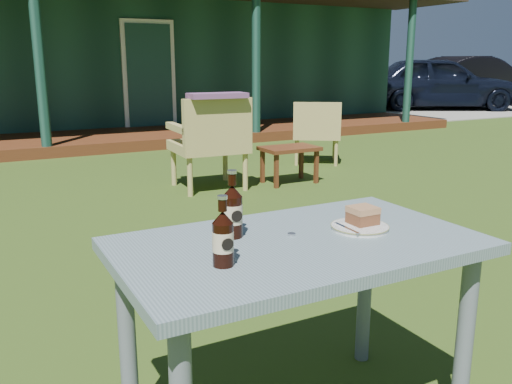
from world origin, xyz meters
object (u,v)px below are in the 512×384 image
car_near (438,83)px  cola_bottle_near (232,211)px  armchair_left (211,138)px  side_table (290,152)px  cafe_table (298,269)px  cola_bottle_far (223,238)px  plate (360,227)px  cake_slice (363,215)px  car_far (473,80)px  armchair_right (317,129)px

car_near → cola_bottle_near: (-10.62, -9.30, 0.09)m
armchair_left → side_table: (0.87, -0.11, -0.19)m
cola_bottle_near → cafe_table: bearing=-36.9°
car_near → cola_bottle_far: (-10.76, -9.53, 0.08)m
plate → armchair_left: 3.73m
plate → cafe_table: bearing=-179.8°
plate → cola_bottle_far: bearing=-170.9°
cola_bottle_near → cola_bottle_far: size_ratio=1.10×
cola_bottle_near → side_table: (2.29, 3.36, -0.47)m
cafe_table → cola_bottle_near: cola_bottle_near is taller
armchair_left → cake_slice: bearing=-105.1°
car_far → cafe_table: car_far is taller
car_near → car_far: 2.64m
car_far → plate: (-12.66, -10.37, 0.01)m
cola_bottle_near → armchair_left: bearing=67.7°
cafe_table → armchair_left: armchair_left is taller
cola_bottle_near → car_far: bearing=38.0°
side_table → cola_bottle_far: bearing=-124.1°
cake_slice → armchair_left: bearing=74.9°
cafe_table → armchair_right: armchair_right is taller
cafe_table → cola_bottle_near: size_ratio=5.23×
cola_bottle_far → armchair_right: (3.33, 4.41, -0.35)m
side_table → cola_bottle_near: bearing=-124.3°
cake_slice → plate: bearing=-148.2°
cafe_table → plate: size_ratio=5.88×
cola_bottle_near → armchair_left: cola_bottle_near is taller
cafe_table → armchair_right: 5.27m
car_near → cola_bottle_near: size_ratio=18.42×
plate → armchair_right: armchair_right is taller
cafe_table → cola_bottle_far: bearing=-163.9°
car_far → plate: bearing=133.6°
cafe_table → plate: 0.28m
car_near → cafe_table: size_ratio=3.52×
armchair_right → side_table: (-0.91, -0.82, -0.11)m
car_far → cola_bottle_far: bearing=132.6°
car_far → armchair_left: car_far is taller
armchair_left → armchair_right: (1.78, 0.72, -0.08)m
cake_slice → cola_bottle_far: 0.60m
car_near → cola_bottle_near: 14.12m
armchair_left → armchair_right: bearing=22.0°
car_near → car_far: bearing=-40.4°
plate → armchair_right: (2.76, 4.31, -0.28)m
plate → armchair_left: armchair_left is taller
cake_slice → cola_bottle_near: bearing=165.3°
plate → cake_slice: 0.05m
car_near → side_table: (-8.33, -5.95, -0.38)m
cola_bottle_far → armchair_left: (1.56, 3.69, -0.27)m
cake_slice → armchair_left: (0.96, 3.58, -0.23)m
car_near → armchair_left: (-9.20, -5.84, -0.19)m
cake_slice → armchair_left: armchair_left is taller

